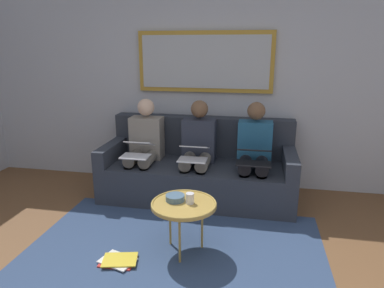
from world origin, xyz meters
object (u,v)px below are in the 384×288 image
(magazine_stack, at_px, (118,260))
(person_right, at_px, (145,145))
(person_left, at_px, (254,151))
(coffee_table, at_px, (184,205))
(laptop_white, at_px, (138,149))
(framed_mirror, at_px, (205,62))
(cup, at_px, (190,198))
(couch, at_px, (199,170))
(person_middle, at_px, (198,148))
(bowl, at_px, (175,198))
(laptop_silver, at_px, (194,153))
(laptop_black, at_px, (254,156))

(magazine_stack, bearing_deg, person_right, -81.02)
(person_left, bearing_deg, person_right, 0.00)
(coffee_table, height_order, laptop_white, laptop_white)
(framed_mirror, distance_m, cup, 1.91)
(framed_mirror, distance_m, person_right, 1.23)
(framed_mirror, bearing_deg, couch, 90.00)
(person_left, distance_m, person_middle, 0.64)
(bowl, relative_size, laptop_silver, 0.49)
(couch, xyz_separation_m, laptop_silver, (0.00, 0.31, 0.31))
(couch, bearing_deg, laptop_white, 25.51)
(framed_mirror, height_order, cup, framed_mirror)
(couch, bearing_deg, person_middle, 90.00)
(cup, height_order, magazine_stack, cup)
(coffee_table, xyz_separation_m, bowl, (0.09, -0.04, 0.04))
(couch, height_order, cup, couch)
(laptop_white, relative_size, magazine_stack, 1.04)
(cup, distance_m, bowl, 0.14)
(couch, relative_size, coffee_table, 3.96)
(cup, relative_size, laptop_white, 0.25)
(person_left, xyz_separation_m, laptop_white, (1.28, 0.24, 0.02))
(laptop_black, height_order, laptop_white, laptop_white)
(cup, bearing_deg, laptop_white, -49.27)
(framed_mirror, height_order, person_middle, framed_mirror)
(framed_mirror, height_order, laptop_silver, framed_mirror)
(person_middle, relative_size, person_right, 1.00)
(person_middle, bearing_deg, magazine_stack, 73.64)
(coffee_table, distance_m, person_left, 1.29)
(person_left, distance_m, laptop_silver, 0.69)
(coffee_table, relative_size, laptop_white, 1.55)
(framed_mirror, relative_size, laptop_black, 4.58)
(couch, relative_size, magazine_stack, 6.39)
(person_middle, xyz_separation_m, person_right, (0.64, 0.00, 0.00))
(framed_mirror, bearing_deg, cup, 94.84)
(magazine_stack, bearing_deg, couch, -105.64)
(cup, xyz_separation_m, bowl, (0.14, -0.03, -0.02))
(magazine_stack, bearing_deg, person_left, -126.70)
(cup, height_order, laptop_white, laptop_white)
(laptop_silver, height_order, person_right, person_right)
(bowl, xyz_separation_m, person_left, (-0.64, -1.11, 0.13))
(coffee_table, bearing_deg, laptop_silver, -84.66)
(bowl, xyz_separation_m, person_right, (0.64, -1.11, 0.13))
(person_middle, bearing_deg, laptop_silver, 90.00)
(framed_mirror, xyz_separation_m, laptop_black, (-0.64, 0.70, -0.93))
(laptop_black, bearing_deg, framed_mirror, -47.65)
(couch, xyz_separation_m, magazine_stack, (0.42, 1.49, -0.29))
(framed_mirror, relative_size, magazine_stack, 4.76)
(bowl, bearing_deg, laptop_black, -126.68)
(bowl, height_order, person_left, person_left)
(framed_mirror, distance_m, laptop_white, 1.32)
(bowl, bearing_deg, person_right, -60.11)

